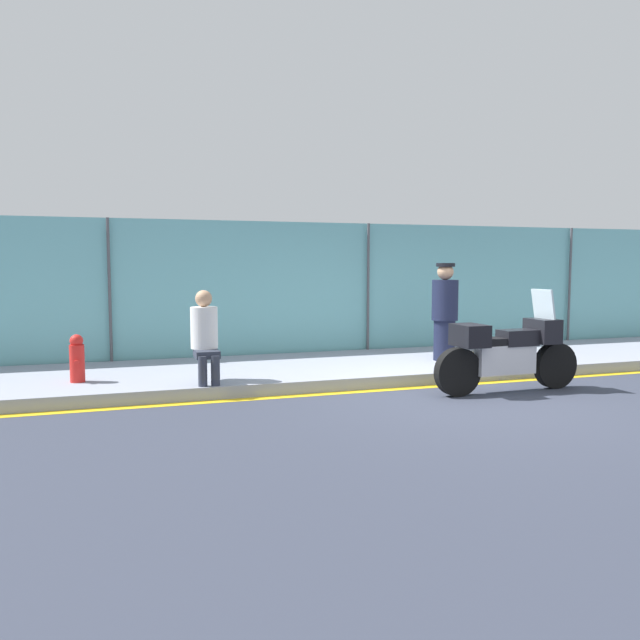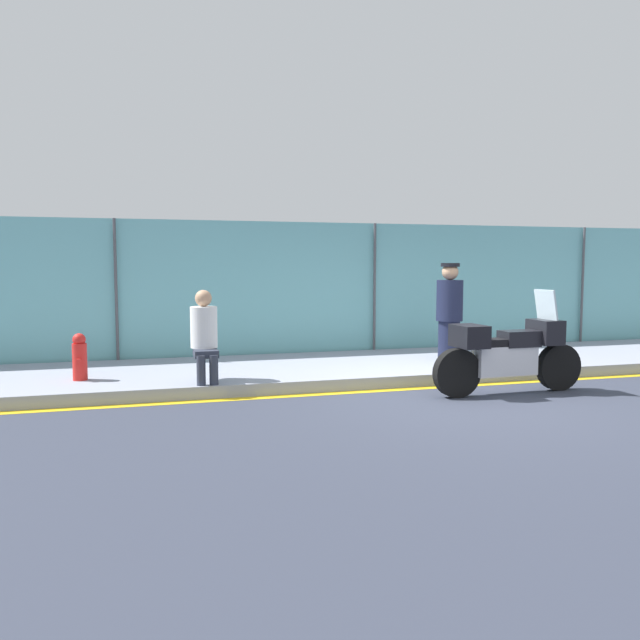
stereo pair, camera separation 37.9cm
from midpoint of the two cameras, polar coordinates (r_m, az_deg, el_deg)
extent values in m
plane|color=#333847|center=(8.67, 14.82, -6.89)|extent=(120.00, 120.00, 0.00)
cube|color=#8E93A3|center=(10.60, 8.63, -4.13)|extent=(34.20, 2.75, 0.17)
cube|color=gold|center=(9.32, 12.40, -5.99)|extent=(34.20, 0.18, 0.01)
cube|color=#6BB2B7|center=(11.82, 5.75, 2.62)|extent=(32.49, 0.08, 2.54)
cylinder|color=#4C4C51|center=(10.88, -17.19, 2.20)|extent=(0.05, 0.05, 2.54)
cylinder|color=#4C4C51|center=(11.72, 5.93, 2.59)|extent=(0.05, 0.05, 2.54)
cylinder|color=#4C4C51|center=(14.10, 23.57, 2.61)|extent=(0.05, 0.05, 2.54)
cylinder|color=black|center=(9.52, 22.05, -4.02)|extent=(0.66, 0.16, 0.66)
cylinder|color=black|center=(8.59, 13.65, -4.74)|extent=(0.66, 0.16, 0.66)
cube|color=silver|center=(8.96, 17.67, -3.54)|extent=(0.90, 0.30, 0.41)
cube|color=black|center=(9.06, 18.89, -1.62)|extent=(0.53, 0.32, 0.22)
cube|color=black|center=(8.87, 17.20, -1.96)|extent=(0.61, 0.29, 0.10)
cube|color=black|center=(9.30, 21.00, -1.01)|extent=(0.33, 0.48, 0.34)
cube|color=silver|center=(9.27, 21.07, 1.32)|extent=(0.11, 0.42, 0.42)
cube|color=black|center=(8.61, 14.73, -1.44)|extent=(0.37, 0.51, 0.30)
cylinder|color=#191E38|center=(10.62, 12.71, -1.88)|extent=(0.36, 0.36, 0.67)
cylinder|color=#191E38|center=(10.56, 12.78, 1.75)|extent=(0.44, 0.44, 0.67)
sphere|color=tan|center=(10.54, 12.83, 4.31)|extent=(0.27, 0.27, 0.27)
cylinder|color=black|center=(10.54, 12.84, 4.94)|extent=(0.31, 0.31, 0.06)
cylinder|color=#2D3342|center=(8.40, -9.55, -4.57)|extent=(0.12, 0.12, 0.40)
cylinder|color=#2D3342|center=(8.42, -8.41, -4.53)|extent=(0.12, 0.12, 0.40)
cube|color=#2D3342|center=(8.58, -9.16, -3.01)|extent=(0.32, 0.40, 0.10)
cylinder|color=white|center=(8.74, -9.35, -0.65)|extent=(0.37, 0.37, 0.57)
sphere|color=tan|center=(8.70, -9.39, 1.97)|extent=(0.23, 0.23, 0.23)
cylinder|color=red|center=(9.21, -20.01, -3.61)|extent=(0.20, 0.20, 0.51)
sphere|color=red|center=(9.17, -20.07, -1.69)|extent=(0.18, 0.18, 0.18)
cylinder|color=red|center=(9.10, -20.06, -3.55)|extent=(0.07, 0.08, 0.07)
camera|label=1|loc=(0.19, -88.79, 0.11)|focal=35.00mm
camera|label=2|loc=(0.19, 91.21, -0.11)|focal=35.00mm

